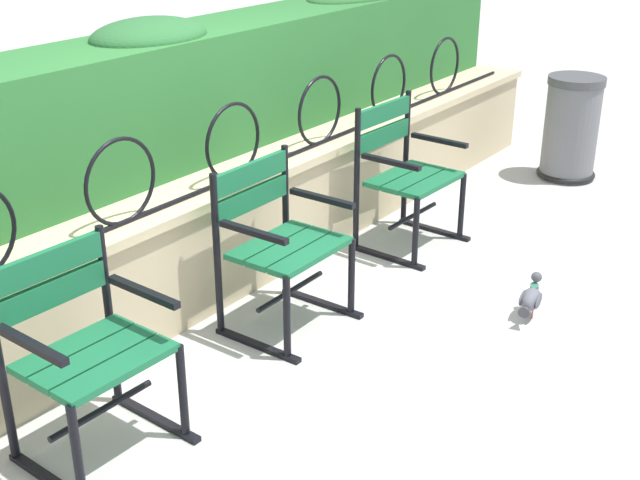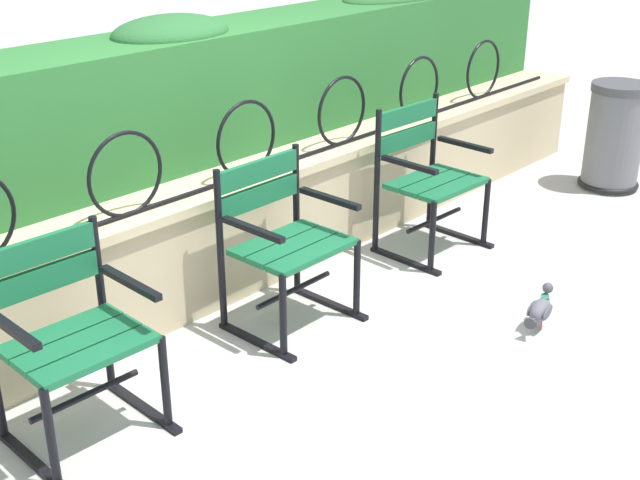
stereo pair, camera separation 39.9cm
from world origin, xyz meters
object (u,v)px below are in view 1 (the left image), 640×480
park_chair_left (83,348)px  park_chair_right (404,172)px  trash_bin (571,130)px  park_chair_centre (278,240)px  pigeon_near_chairs (531,299)px

park_chair_left → park_chair_right: size_ratio=0.94×
park_chair_right → trash_bin: (1.81, -0.38, -0.10)m
park_chair_centre → park_chair_right: size_ratio=0.96×
park_chair_right → pigeon_near_chairs: 1.20m
pigeon_near_chairs → trash_bin: size_ratio=0.37×
park_chair_left → trash_bin: park_chair_left is taller
park_chair_left → park_chair_right: bearing=1.1°
trash_bin → pigeon_near_chairs: bearing=-163.3°
park_chair_centre → park_chair_left: bearing=-178.6°
park_chair_left → park_chair_right: park_chair_right is taller
park_chair_centre → pigeon_near_chairs: 1.36m
park_chair_centre → pigeon_near_chairs: park_chair_centre is taller
park_chair_left → trash_bin: size_ratio=1.08×
park_chair_left → trash_bin: 4.34m
park_chair_centre → trash_bin: park_chair_centre is taller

